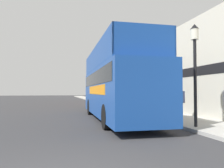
# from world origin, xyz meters

# --- Properties ---
(ground_plane) EXTENTS (144.00, 144.00, 0.00)m
(ground_plane) POSITION_xyz_m (0.00, 21.00, 0.00)
(ground_plane) COLOR #333335
(sidewalk) EXTENTS (2.82, 108.00, 0.14)m
(sidewalk) POSITION_xyz_m (6.66, 18.00, 0.07)
(sidewalk) COLOR #ADAAA3
(sidewalk) RESTS_ON ground_plane
(brick_terrace_rear) EXTENTS (6.00, 24.78, 9.41)m
(brick_terrace_rear) POSITION_xyz_m (11.06, 24.16, 4.70)
(brick_terrace_rear) COLOR brown
(brick_terrace_rear) RESTS_ON ground_plane
(tour_bus) EXTENTS (2.73, 10.30, 4.07)m
(tour_bus) POSITION_xyz_m (3.30, 8.32, 1.83)
(tour_bus) COLOR #19479E
(tour_bus) RESTS_ON ground_plane
(parked_car_ahead_of_bus) EXTENTS (1.92, 4.17, 1.44)m
(parked_car_ahead_of_bus) POSITION_xyz_m (4.12, 16.44, 0.67)
(parked_car_ahead_of_bus) COLOR black
(parked_car_ahead_of_bus) RESTS_ON ground_plane
(pedestrian_third) EXTENTS (0.45, 0.25, 1.72)m
(pedestrian_third) POSITION_xyz_m (6.78, 7.20, 1.17)
(pedestrian_third) COLOR #232328
(pedestrian_third) RESTS_ON sidewalk
(lamp_post_nearest) EXTENTS (0.35, 0.35, 4.33)m
(lamp_post_nearest) POSITION_xyz_m (5.72, 4.25, 3.15)
(lamp_post_nearest) COLOR black
(lamp_post_nearest) RESTS_ON sidewalk
(lamp_post_second) EXTENTS (0.35, 0.35, 4.87)m
(lamp_post_second) POSITION_xyz_m (5.82, 13.00, 3.49)
(lamp_post_second) COLOR black
(lamp_post_second) RESTS_ON sidewalk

